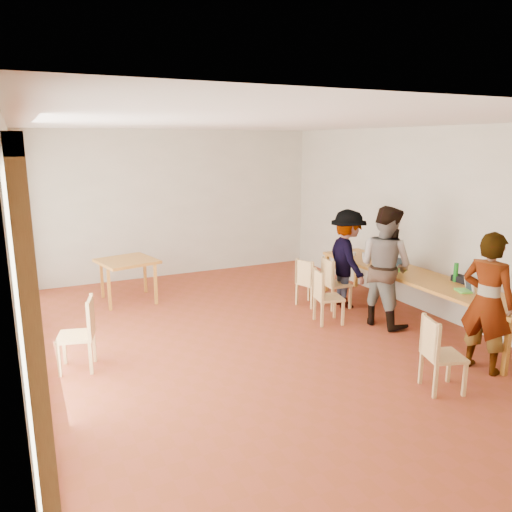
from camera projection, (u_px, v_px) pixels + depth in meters
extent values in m
plane|color=#963C24|center=(261.00, 339.00, 7.14)|extent=(8.00, 8.00, 0.00)
cube|color=beige|center=(176.00, 204.00, 10.33)|extent=(6.00, 0.10, 3.00)
cube|color=beige|center=(427.00, 221.00, 8.07)|extent=(0.10, 8.00, 3.00)
cube|color=white|center=(23.00, 257.00, 5.57)|extent=(0.10, 8.00, 3.00)
cube|color=white|center=(261.00, 121.00, 6.47)|extent=(6.00, 8.00, 0.04)
cube|color=orange|center=(415.00, 276.00, 7.72)|extent=(0.80, 4.00, 0.05)
cube|color=orange|center=(507.00, 348.00, 5.96)|extent=(0.06, 0.06, 0.70)
cube|color=orange|center=(327.00, 273.00, 9.37)|extent=(0.06, 0.06, 0.70)
cube|color=orange|center=(356.00, 269.00, 9.66)|extent=(0.06, 0.06, 0.70)
cube|color=orange|center=(127.00, 261.00, 8.70)|extent=(0.90, 0.90, 0.05)
cube|color=orange|center=(109.00, 290.00, 8.27)|extent=(0.05, 0.05, 0.70)
cube|color=orange|center=(102.00, 279.00, 8.96)|extent=(0.05, 0.05, 0.70)
cube|color=orange|center=(156.00, 285.00, 8.60)|extent=(0.05, 0.05, 0.70)
cube|color=orange|center=(145.00, 274.00, 9.29)|extent=(0.05, 0.05, 0.70)
cube|color=#E1B870|center=(444.00, 356.00, 5.59)|extent=(0.50, 0.50, 0.04)
cube|color=#E1B870|center=(430.00, 338.00, 5.52)|extent=(0.16, 0.39, 0.42)
cube|color=#E1B870|center=(329.00, 298.00, 7.71)|extent=(0.47, 0.47, 0.04)
cube|color=#E1B870|center=(318.00, 285.00, 7.62)|extent=(0.12, 0.39, 0.41)
cube|color=#E1B870|center=(311.00, 283.00, 8.57)|extent=(0.49, 0.49, 0.04)
cube|color=#E1B870|center=(304.00, 272.00, 8.40)|extent=(0.16, 0.37, 0.40)
cube|color=#E1B870|center=(337.00, 284.00, 8.43)|extent=(0.42, 0.42, 0.04)
cube|color=#E1B870|center=(328.00, 272.00, 8.32)|extent=(0.06, 0.40, 0.42)
cube|color=#E1B870|center=(76.00, 336.00, 6.11)|extent=(0.51, 0.51, 0.04)
cube|color=#E1B870|center=(91.00, 317.00, 6.09)|extent=(0.14, 0.42, 0.44)
imported|color=gray|center=(487.00, 303.00, 6.00)|extent=(0.58, 0.72, 1.74)
imported|color=gray|center=(385.00, 266.00, 7.55)|extent=(0.89, 1.03, 1.84)
imported|color=gray|center=(347.00, 259.00, 8.41)|extent=(0.82, 1.18, 1.66)
cube|color=#60D340|center=(463.00, 291.00, 6.84)|extent=(0.23, 0.27, 0.02)
cube|color=white|center=(469.00, 285.00, 6.83)|extent=(0.13, 0.22, 0.19)
cube|color=#60D340|center=(395.00, 269.00, 7.99)|extent=(0.21, 0.28, 0.03)
cube|color=white|center=(400.00, 262.00, 8.01)|extent=(0.09, 0.26, 0.23)
imported|color=gold|center=(379.00, 257.00, 8.69)|extent=(0.13, 0.13, 0.10)
cylinder|color=#17751D|center=(456.00, 272.00, 7.30)|extent=(0.07, 0.07, 0.28)
cylinder|color=silver|center=(387.00, 262.00, 8.36)|extent=(0.07, 0.07, 0.09)
cylinder|color=white|center=(354.00, 254.00, 9.01)|extent=(0.08, 0.08, 0.06)
cube|color=black|center=(462.00, 279.00, 7.30)|extent=(0.16, 0.26, 0.09)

